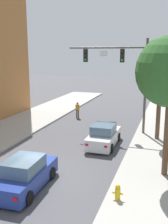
# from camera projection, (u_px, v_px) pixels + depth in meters

# --- Properties ---
(ground_plane) EXTENTS (120.00, 120.00, 0.00)m
(ground_plane) POSITION_uv_depth(u_px,v_px,m) (38.00, 177.00, 14.54)
(ground_plane) COLOR #4C4C51
(sidewalk_right) EXTENTS (5.00, 60.00, 0.15)m
(sidewalk_right) POSITION_uv_depth(u_px,v_px,m) (163.00, 195.00, 12.57)
(sidewalk_right) COLOR #A8A59E
(sidewalk_right) RESTS_ON ground
(traffic_signal_mast) EXTENTS (6.46, 0.38, 7.50)m
(traffic_signal_mast) POSITION_uv_depth(u_px,v_px,m) (123.00, 68.00, 21.51)
(traffic_signal_mast) COLOR #514C47
(traffic_signal_mast) RESTS_ON sidewalk_right
(car_lead_white) EXTENTS (1.84, 4.24, 1.60)m
(car_lead_white) POSITION_uv_depth(u_px,v_px,m) (104.00, 136.00, 19.33)
(car_lead_white) COLOR silver
(car_lead_white) RESTS_ON ground
(car_following_blue) EXTENTS (1.93, 4.28, 1.60)m
(car_following_blue) POSITION_uv_depth(u_px,v_px,m) (25.00, 175.00, 13.16)
(car_following_blue) COLOR navy
(car_following_blue) RESTS_ON ground
(pedestrian_crossing_road) EXTENTS (0.36, 0.22, 1.64)m
(pedestrian_crossing_road) POSITION_uv_depth(u_px,v_px,m) (78.00, 109.00, 27.48)
(pedestrian_crossing_road) COLOR brown
(pedestrian_crossing_road) RESTS_ON ground
(fire_hydrant) EXTENTS (0.48, 0.24, 0.72)m
(fire_hydrant) POSITION_uv_depth(u_px,v_px,m) (118.00, 192.00, 11.97)
(fire_hydrant) COLOR gold
(fire_hydrant) RESTS_ON sidewalk_right
(street_tree_second) EXTENTS (3.07, 3.07, 7.46)m
(street_tree_second) POSITION_uv_depth(u_px,v_px,m) (162.00, 60.00, 19.33)
(street_tree_second) COLOR brown
(street_tree_second) RESTS_ON sidewalk_right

